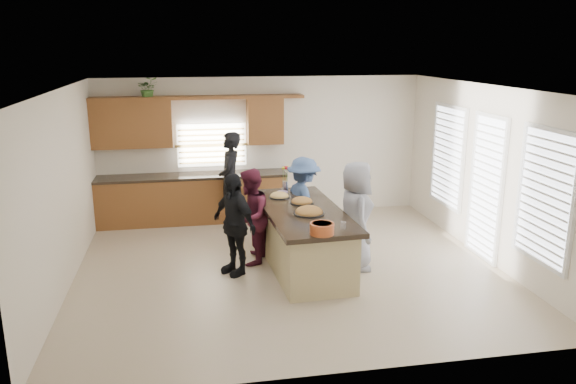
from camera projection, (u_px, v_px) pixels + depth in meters
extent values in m
plane|color=#BEA48D|center=(288.00, 267.00, 8.86)|extent=(6.50, 6.50, 0.00)
cube|color=silver|center=(262.00, 147.00, 11.35)|extent=(6.50, 0.02, 2.80)
cube|color=silver|center=(342.00, 250.00, 5.65)|extent=(6.50, 0.02, 2.80)
cube|color=silver|center=(63.00, 191.00, 7.94)|extent=(0.02, 6.00, 2.80)
cube|color=silver|center=(486.00, 173.00, 9.07)|extent=(0.02, 6.00, 2.80)
cube|color=white|center=(288.00, 88.00, 8.14)|extent=(6.50, 6.00, 0.02)
cube|color=brown|center=(193.00, 199.00, 11.05)|extent=(3.65, 0.62, 0.90)
cube|color=black|center=(192.00, 176.00, 10.93)|extent=(3.70, 0.65, 0.05)
cube|color=brown|center=(132.00, 124.00, 10.61)|extent=(1.50, 0.36, 0.90)
cube|color=brown|center=(265.00, 121.00, 11.05)|extent=(0.70, 0.36, 0.90)
cube|color=brown|center=(199.00, 97.00, 10.71)|extent=(4.05, 0.40, 0.06)
cube|color=brown|center=(212.00, 145.00, 11.12)|extent=(1.35, 0.08, 0.85)
cube|color=white|center=(448.00, 156.00, 10.29)|extent=(0.06, 1.10, 1.75)
cube|color=white|center=(486.00, 188.00, 9.02)|extent=(0.06, 0.85, 2.25)
cube|color=white|center=(545.00, 197.00, 7.53)|extent=(0.06, 1.10, 1.75)
cube|color=tan|center=(303.00, 240.00, 8.78)|extent=(1.12, 2.55, 0.88)
cube|color=black|center=(303.00, 211.00, 8.66)|extent=(1.28, 2.75, 0.07)
cube|color=black|center=(302.00, 264.00, 8.89)|extent=(1.04, 2.46, 0.08)
cylinder|color=black|center=(309.00, 213.00, 8.39)|extent=(0.46, 0.46, 0.02)
ellipsoid|color=#B28338|center=(309.00, 212.00, 8.38)|extent=(0.42, 0.42, 0.19)
cylinder|color=black|center=(302.00, 203.00, 8.95)|extent=(0.38, 0.38, 0.02)
ellipsoid|color=#B28338|center=(302.00, 202.00, 8.95)|extent=(0.34, 0.34, 0.15)
cylinder|color=black|center=(279.00, 197.00, 9.29)|extent=(0.34, 0.34, 0.02)
ellipsoid|color=#E5B461|center=(279.00, 196.00, 9.28)|extent=(0.31, 0.31, 0.14)
cylinder|color=#B94E21|center=(322.00, 229.00, 7.48)|extent=(0.33, 0.33, 0.15)
cylinder|color=beige|center=(322.00, 225.00, 7.47)|extent=(0.27, 0.27, 0.04)
cylinder|color=white|center=(343.00, 225.00, 7.70)|extent=(0.08, 0.08, 0.10)
cylinder|color=#A47DB7|center=(282.00, 193.00, 9.50)|extent=(0.19, 0.19, 0.05)
cylinder|color=silver|center=(285.00, 186.00, 9.73)|extent=(0.11, 0.11, 0.17)
imported|color=#43762F|center=(148.00, 88.00, 10.50)|extent=(0.43, 0.39, 0.42)
imported|color=black|center=(230.00, 180.00, 10.67)|extent=(0.55, 0.73, 1.83)
imported|color=#571A2C|center=(250.00, 217.00, 8.87)|extent=(0.78, 0.89, 1.54)
imported|color=black|center=(234.00, 224.00, 8.45)|extent=(0.83, 0.98, 1.57)
imported|color=#3C5583|center=(304.00, 202.00, 9.60)|extent=(0.87, 1.15, 1.58)
imported|color=gray|center=(356.00, 216.00, 8.62)|extent=(0.58, 0.86, 1.71)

